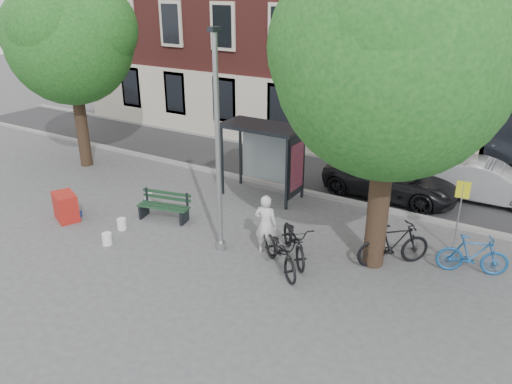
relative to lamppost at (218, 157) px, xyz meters
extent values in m
plane|color=#4C4C4F|center=(0.00, 0.00, -2.78)|extent=(90.00, 90.00, 0.00)
cube|color=#28282B|center=(0.00, 7.00, -2.78)|extent=(40.00, 4.00, 0.01)
cube|color=gray|center=(0.00, 5.00, -2.72)|extent=(40.00, 0.25, 0.12)
cube|color=gray|center=(0.00, 9.00, -2.72)|extent=(40.00, 0.25, 0.12)
cylinder|color=#9EA0A3|center=(0.00, 0.00, 0.22)|extent=(0.14, 0.14, 6.00)
cylinder|color=#9EA0A3|center=(0.00, 0.00, -2.66)|extent=(0.28, 0.28, 0.24)
cube|color=#1E2328|center=(0.00, 0.00, 3.27)|extent=(0.18, 0.35, 0.12)
cylinder|color=black|center=(4.00, 1.50, -1.08)|extent=(0.56, 0.56, 3.40)
sphere|color=#174D19|center=(4.00, 1.50, 2.62)|extent=(5.60, 5.60, 5.60)
sphere|color=#174D19|center=(4.90, 1.90, 3.12)|extent=(3.92, 3.92, 3.92)
sphere|color=#174D19|center=(3.20, 1.20, 2.92)|extent=(4.20, 4.20, 4.20)
sphere|color=#174D19|center=(4.20, 0.60, 3.22)|extent=(3.64, 3.64, 3.64)
cylinder|color=black|center=(-9.00, 3.00, -1.18)|extent=(0.48, 0.48, 3.20)
sphere|color=#174D19|center=(-9.00, 3.00, 2.22)|extent=(4.80, 4.80, 4.80)
sphere|color=#174D19|center=(-8.10, 3.40, 2.72)|extent=(3.36, 3.36, 3.36)
sphere|color=#174D19|center=(-9.80, 2.70, 2.52)|extent=(3.60, 3.60, 3.60)
sphere|color=#174D19|center=(-8.80, 2.10, 2.82)|extent=(3.12, 3.12, 3.12)
cube|color=#1E2328|center=(-2.30, 3.40, -1.53)|extent=(0.08, 0.08, 2.50)
cube|color=#1E2328|center=(0.30, 3.40, -1.53)|extent=(0.08, 0.08, 2.50)
cube|color=#1E2328|center=(-2.30, 4.60, -1.53)|extent=(0.08, 0.08, 2.50)
cube|color=#1E2328|center=(0.30, 4.60, -1.53)|extent=(0.08, 0.08, 2.50)
cube|color=#1E2328|center=(-1.00, 4.00, -0.22)|extent=(2.85, 1.45, 0.12)
cube|color=#8C999E|center=(-1.00, 4.60, -1.41)|extent=(2.34, 0.04, 2.00)
cube|color=#1E2328|center=(0.30, 4.00, -1.41)|extent=(0.12, 1.14, 2.12)
cube|color=#D84C19|center=(0.37, 4.00, -1.41)|extent=(0.02, 0.90, 1.62)
imported|color=silver|center=(1.20, 0.49, -1.90)|extent=(0.72, 0.55, 1.76)
cube|color=#1E2328|center=(-3.41, 0.48, -2.56)|extent=(0.19, 0.54, 0.44)
cube|color=#1E2328|center=(-1.98, 0.80, -2.56)|extent=(0.19, 0.54, 0.44)
cube|color=#193822|center=(-2.65, 0.47, -2.32)|extent=(1.69, 0.49, 0.04)
cube|color=#193822|center=(-2.69, 0.64, -2.32)|extent=(1.69, 0.49, 0.04)
cube|color=#193822|center=(-2.73, 0.81, -2.32)|extent=(1.69, 0.49, 0.04)
cube|color=#193822|center=(-2.75, 0.91, -2.13)|extent=(1.68, 0.42, 0.10)
cube|color=#193822|center=(-2.75, 0.91, -1.95)|extent=(1.68, 0.42, 0.10)
imported|color=black|center=(2.00, -0.09, -2.24)|extent=(2.06, 1.87, 1.09)
imported|color=#1A5292|center=(6.36, 2.38, -2.24)|extent=(1.88, 1.06, 1.09)
imported|color=black|center=(2.02, 0.65, -2.22)|extent=(1.99, 2.10, 1.13)
imported|color=black|center=(4.46, 1.72, -2.17)|extent=(1.90, 1.83, 1.24)
imported|color=black|center=(2.96, 6.35, -2.13)|extent=(4.76, 2.25, 1.31)
imported|color=#9C9FA3|center=(5.87, 7.67, -2.07)|extent=(4.41, 1.71, 1.43)
cube|color=#AA1D16|center=(-5.38, -0.98, -2.33)|extent=(1.07, 0.92, 0.90)
cube|color=#223F9B|center=(-5.39, -0.82, -2.68)|extent=(0.62, 0.51, 0.20)
cylinder|color=white|center=(-3.00, -1.50, -2.60)|extent=(0.35, 0.35, 0.36)
cylinder|color=silver|center=(-4.05, 1.40, -2.60)|extent=(0.35, 0.35, 0.36)
cylinder|color=white|center=(-3.35, -0.57, -2.60)|extent=(0.30, 0.30, 0.36)
cylinder|color=#9EA0A3|center=(5.73, 3.38, -1.75)|extent=(0.04, 0.04, 2.06)
cube|color=yellow|center=(5.73, 3.38, -0.89)|extent=(0.37, 0.08, 0.48)
camera|label=1|loc=(7.42, -10.25, 4.29)|focal=35.00mm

